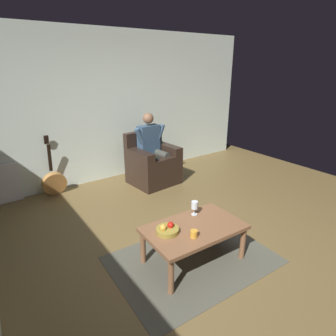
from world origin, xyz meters
name	(u,v)px	position (x,y,z in m)	size (l,w,h in m)	color
ground_plane	(200,252)	(0.00, 0.00, 0.00)	(7.59, 7.59, 0.00)	brown
wall_back	(96,109)	(0.00, -2.83, 1.33)	(6.72, 0.06, 2.67)	white
rug	(193,259)	(0.15, 0.06, 0.00)	(1.77, 1.25, 0.01)	#4E4E41
armchair	(152,165)	(-0.69, -2.10, 0.35)	(0.84, 0.78, 0.93)	black
person_seated	(153,146)	(-0.69, -2.09, 0.69)	(0.66, 0.57, 1.28)	#364F6B
coffee_table	(194,231)	(0.15, 0.06, 0.37)	(1.09, 0.69, 0.43)	brown
guitar	(54,182)	(0.93, -2.62, 0.23)	(0.39, 0.23, 1.00)	#B37A3E
wine_glass_near	(195,206)	(-0.03, -0.15, 0.54)	(0.08, 0.08, 0.17)	silver
fruit_bowl	(167,230)	(0.45, -0.02, 0.46)	(0.24, 0.24, 0.11)	olive
candle_jar	(194,234)	(0.28, 0.20, 0.47)	(0.08, 0.08, 0.07)	gold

